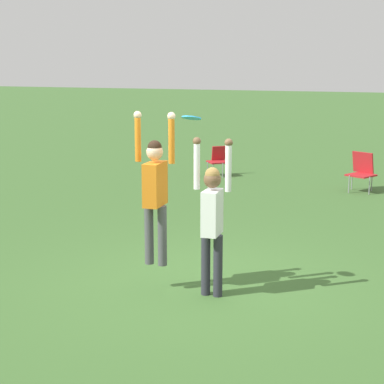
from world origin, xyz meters
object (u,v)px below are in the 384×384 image
object	(u,v)px
person_jumping	(155,186)
camping_chair_2	(219,159)
frisbee	(191,118)
camping_chair_1	(362,170)
person_defending	(212,214)

from	to	relation	value
person_jumping	camping_chair_2	xyz separation A→B (m)	(-2.18, 8.66, -0.96)
frisbee	camping_chair_2	bearing A→B (deg)	107.25
camping_chair_1	person_jumping	bearing A→B (deg)	104.47
person_jumping	camping_chair_2	bearing A→B (deg)	9.81
frisbee	camping_chair_2	xyz separation A→B (m)	(-2.67, 8.59, -1.85)
frisbee	camping_chair_2	size ratio (longest dim) A/B	0.32
person_defending	frisbee	world-z (taller)	frisbee
person_jumping	frisbee	size ratio (longest dim) A/B	8.13
person_jumping	camping_chair_1	distance (m)	8.11
frisbee	camping_chair_1	size ratio (longest dim) A/B	0.27
person_jumping	camping_chair_1	xyz separation A→B (m)	(1.66, 7.89, -0.90)
camping_chair_1	camping_chair_2	bearing A→B (deg)	15.03
camping_chair_2	person_jumping	bearing A→B (deg)	64.50
person_defending	frisbee	bearing A→B (deg)	-95.74
camping_chair_1	camping_chair_2	world-z (taller)	camping_chair_1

